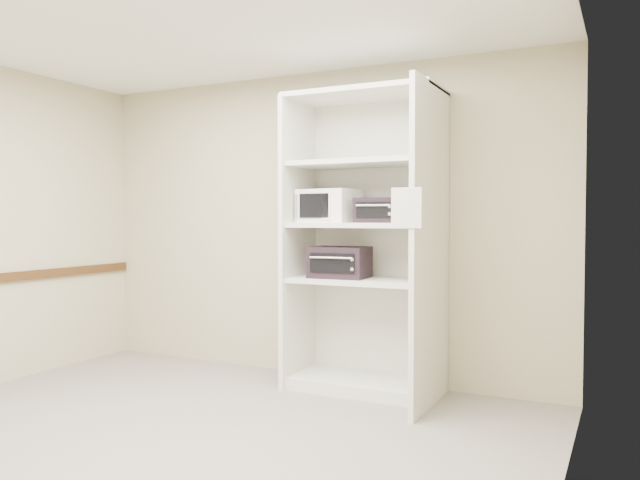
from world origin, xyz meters
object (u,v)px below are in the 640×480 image
at_px(microwave, 329,206).
at_px(toaster_oven_lower, 340,262).
at_px(shelving_unit, 370,252).
at_px(toaster_oven_upper, 378,210).

relative_size(microwave, toaster_oven_lower, 1.01).
distance_m(shelving_unit, microwave, 0.53).
height_order(shelving_unit, toaster_oven_upper, shelving_unit).
xyz_separation_m(shelving_unit, toaster_oven_upper, (0.09, -0.04, 0.34)).
relative_size(toaster_oven_upper, toaster_oven_lower, 0.75).
bearing_deg(microwave, shelving_unit, 5.73).
bearing_deg(toaster_oven_lower, microwave, 149.67).
xyz_separation_m(toaster_oven_upper, toaster_oven_lower, (-0.32, -0.02, -0.42)).
bearing_deg(toaster_oven_upper, microwave, 168.25).
bearing_deg(shelving_unit, microwave, 178.74).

